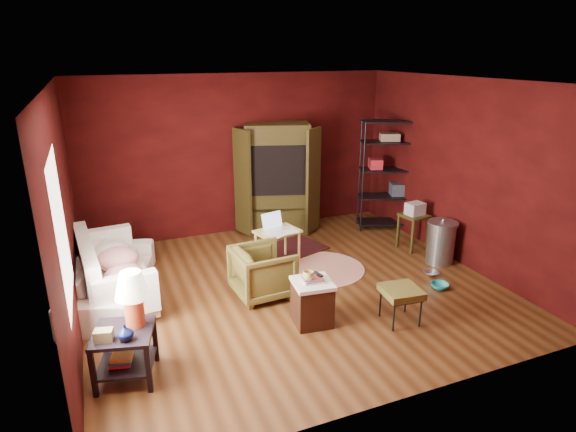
# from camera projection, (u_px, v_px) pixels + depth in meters

# --- Properties ---
(room) EXTENTS (5.54, 5.04, 2.84)m
(room) POSITION_uv_depth(u_px,v_px,m) (291.00, 192.00, 6.27)
(room) COLOR brown
(room) RESTS_ON ground
(sofa) EXTENTS (1.18, 2.20, 0.82)m
(sofa) POSITION_uv_depth(u_px,v_px,m) (109.00, 270.00, 6.34)
(sofa) COLOR white
(sofa) RESTS_ON ground
(armchair) EXTENTS (0.73, 0.78, 0.76)m
(armchair) POSITION_uv_depth(u_px,v_px,m) (263.00, 270.00, 6.43)
(armchair) COLOR black
(armchair) RESTS_ON ground
(pet_bowl_steel) EXTENTS (0.21, 0.08, 0.21)m
(pet_bowl_steel) POSITION_uv_depth(u_px,v_px,m) (432.00, 269.00, 7.10)
(pet_bowl_steel) COLOR silver
(pet_bowl_steel) RESTS_ON ground
(pet_bowl_turquoise) EXTENTS (0.26, 0.15, 0.24)m
(pet_bowl_turquoise) POSITION_uv_depth(u_px,v_px,m) (440.00, 281.00, 6.69)
(pet_bowl_turquoise) COLOR teal
(pet_bowl_turquoise) RESTS_ON ground
(vase) EXTENTS (0.19, 0.19, 0.16)m
(vase) POSITION_uv_depth(u_px,v_px,m) (125.00, 333.00, 4.56)
(vase) COLOR #0C143C
(vase) RESTS_ON side_table
(mug) EXTENTS (0.16, 0.14, 0.13)m
(mug) POSITION_uv_depth(u_px,v_px,m) (308.00, 274.00, 5.60)
(mug) COLOR #D2BC67
(mug) RESTS_ON hamper
(side_table) EXTENTS (0.69, 0.69, 1.13)m
(side_table) POSITION_uv_depth(u_px,v_px,m) (128.00, 316.00, 4.74)
(side_table) COLOR black
(side_table) RESTS_ON ground
(sofa_cushions) EXTENTS (0.92, 1.96, 0.79)m
(sofa_cushions) POSITION_uv_depth(u_px,v_px,m) (111.00, 273.00, 6.31)
(sofa_cushions) COLOR white
(sofa_cushions) RESTS_ON sofa
(hamper) EXTENTS (0.51, 0.51, 0.64)m
(hamper) POSITION_uv_depth(u_px,v_px,m) (312.00, 301.00, 5.79)
(hamper) COLOR #431E0F
(hamper) RESTS_ON ground
(footstool) EXTENTS (0.49, 0.49, 0.45)m
(footstool) POSITION_uv_depth(u_px,v_px,m) (401.00, 293.00, 5.79)
(footstool) COLOR black
(footstool) RESTS_ON ground
(rug_round) EXTENTS (1.62, 1.62, 0.01)m
(rug_round) POSITION_uv_depth(u_px,v_px,m) (322.00, 269.00, 7.33)
(rug_round) COLOR #F4E2CB
(rug_round) RESTS_ON ground
(rug_oriental) EXTENTS (1.37, 1.12, 0.01)m
(rug_oriental) POSITION_uv_depth(u_px,v_px,m) (289.00, 250.00, 8.00)
(rug_oriental) COLOR #50151A
(rug_oriental) RESTS_ON ground
(laptop_desk) EXTENTS (0.73, 0.62, 0.80)m
(laptop_desk) POSITION_uv_depth(u_px,v_px,m) (277.00, 234.00, 7.36)
(laptop_desk) COLOR #FFD674
(laptop_desk) RESTS_ON ground
(tv_armoire) EXTENTS (1.47, 1.09, 1.96)m
(tv_armoire) POSITION_uv_depth(u_px,v_px,m) (277.00, 176.00, 8.62)
(tv_armoire) COLOR #3F3212
(tv_armoire) RESTS_ON ground
(wire_shelving) EXTENTS (1.07, 0.75, 2.00)m
(wire_shelving) POSITION_uv_depth(u_px,v_px,m) (388.00, 170.00, 8.69)
(wire_shelving) COLOR black
(wire_shelving) RESTS_ON ground
(small_stand) EXTENTS (0.45, 0.45, 0.80)m
(small_stand) POSITION_uv_depth(u_px,v_px,m) (415.00, 215.00, 7.90)
(small_stand) COLOR #3F3212
(small_stand) RESTS_ON ground
(trash_can) EXTENTS (0.55, 0.55, 0.72)m
(trash_can) POSITION_uv_depth(u_px,v_px,m) (441.00, 242.00, 7.46)
(trash_can) COLOR #969B9D
(trash_can) RESTS_ON ground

